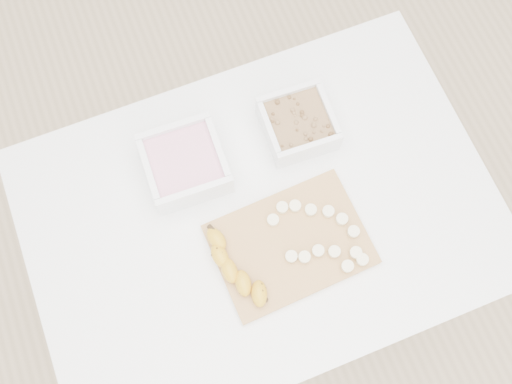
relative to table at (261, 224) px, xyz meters
name	(u,v)px	position (x,y,z in m)	size (l,w,h in m)	color
ground	(259,272)	(0.00, 0.00, -0.65)	(3.50, 3.50, 0.00)	#C6AD89
table	(261,224)	(0.00, 0.00, 0.00)	(1.00, 0.70, 0.75)	white
bowl_yogurt	(185,164)	(-0.12, 0.15, 0.14)	(0.17, 0.17, 0.08)	white
bowl_granola	(298,124)	(0.15, 0.15, 0.13)	(0.16, 0.16, 0.07)	white
cutting_board	(290,244)	(0.03, -0.09, 0.10)	(0.31, 0.22, 0.01)	#B9864B
banana	(236,269)	(-0.09, -0.10, 0.13)	(0.05, 0.19, 0.03)	gold
banana_slices	(321,235)	(0.10, -0.10, 0.12)	(0.17, 0.19, 0.02)	#FDEFBD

